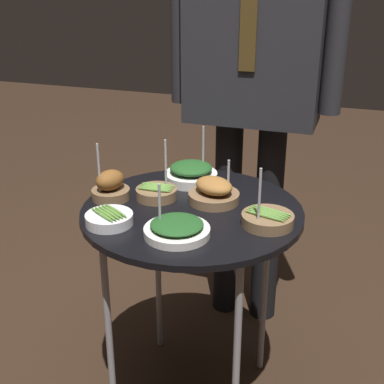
{
  "coord_description": "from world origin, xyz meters",
  "views": [
    {
      "loc": [
        0.43,
        -1.28,
        1.3
      ],
      "look_at": [
        0.0,
        0.0,
        0.71
      ],
      "focal_mm": 50.0,
      "sensor_mm": 36.0,
      "label": 1
    }
  ],
  "objects": [
    {
      "name": "bowl_spinach_center",
      "position": [
        0.01,
        -0.16,
        0.68
      ],
      "size": [
        0.17,
        0.17,
        0.13
      ],
      "color": "silver",
      "rests_on": "serving_cart"
    },
    {
      "name": "bowl_asparagus_back_left",
      "position": [
        -0.12,
        0.04,
        0.68
      ],
      "size": [
        0.12,
        0.12,
        0.17
      ],
      "color": "brown",
      "rests_on": "serving_cart"
    },
    {
      "name": "waiter_figure",
      "position": [
        0.05,
        0.5,
        1.01
      ],
      "size": [
        0.59,
        0.22,
        1.6
      ],
      "color": "black",
      "rests_on": "ground_plane"
    },
    {
      "name": "bowl_spinach_near_rim",
      "position": [
        -0.07,
        0.19,
        0.69
      ],
      "size": [
        0.17,
        0.17,
        0.17
      ],
      "color": "white",
      "rests_on": "serving_cart"
    },
    {
      "name": "serving_cart",
      "position": [
        0.0,
        0.0,
        0.61
      ],
      "size": [
        0.62,
        0.62,
        0.66
      ],
      "color": "black",
      "rests_on": "ground_plane"
    },
    {
      "name": "bowl_asparagus_mid_right",
      "position": [
        0.22,
        -0.03,
        0.68
      ],
      "size": [
        0.14,
        0.14,
        0.17
      ],
      "color": "brown",
      "rests_on": "serving_cart"
    },
    {
      "name": "bowl_roast_back_right",
      "position": [
        0.04,
        0.06,
        0.69
      ],
      "size": [
        0.15,
        0.15,
        0.13
      ],
      "color": "brown",
      "rests_on": "serving_cart"
    },
    {
      "name": "bowl_roast_mid_left",
      "position": [
        -0.25,
        -0.01,
        0.7
      ],
      "size": [
        0.11,
        0.11,
        0.17
      ],
      "color": "brown",
      "rests_on": "serving_cart"
    },
    {
      "name": "bowl_asparagus_front_right",
      "position": [
        -0.17,
        -0.16,
        0.68
      ],
      "size": [
        0.13,
        0.13,
        0.04
      ],
      "color": "silver",
      "rests_on": "serving_cart"
    }
  ]
}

